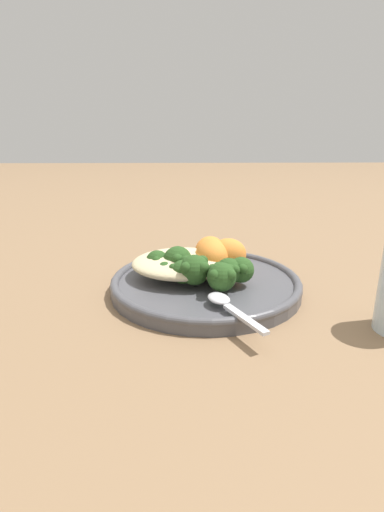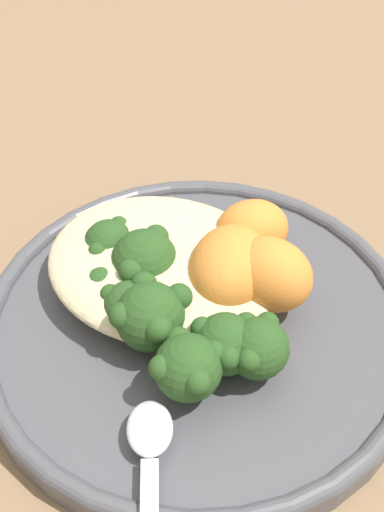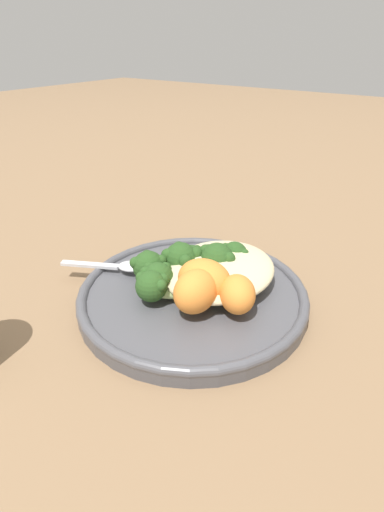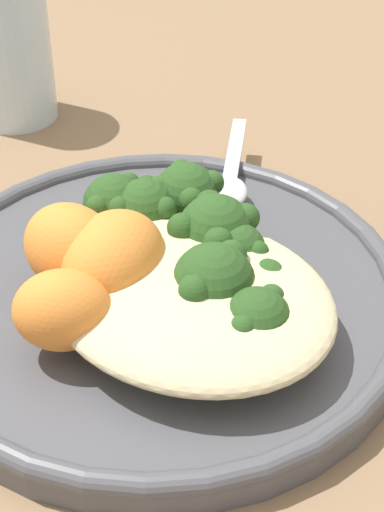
% 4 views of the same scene
% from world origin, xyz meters
% --- Properties ---
extents(ground_plane, '(4.00, 4.00, 0.00)m').
position_xyz_m(ground_plane, '(0.00, 0.00, 0.00)').
color(ground_plane, '#846647').
extents(plate, '(0.27, 0.27, 0.02)m').
position_xyz_m(plate, '(-0.00, 0.01, 0.01)').
color(plate, '#4C4C51').
rests_on(plate, ground_plane).
extents(quinoa_mound, '(0.15, 0.13, 0.03)m').
position_xyz_m(quinoa_mound, '(-0.03, 0.03, 0.04)').
color(quinoa_mound, beige).
rests_on(quinoa_mound, plate).
extents(broccoli_stalk_0, '(0.10, 0.04, 0.03)m').
position_xyz_m(broccoli_stalk_0, '(-0.06, 0.03, 0.04)').
color(broccoli_stalk_0, '#ADC675').
rests_on(broccoli_stalk_0, plate).
extents(broccoli_stalk_1, '(0.09, 0.06, 0.04)m').
position_xyz_m(broccoli_stalk_1, '(-0.04, 0.02, 0.04)').
color(broccoli_stalk_1, '#ADC675').
rests_on(broccoli_stalk_1, plate).
extents(broccoli_stalk_2, '(0.09, 0.06, 0.03)m').
position_xyz_m(broccoli_stalk_2, '(-0.04, 0.01, 0.03)').
color(broccoli_stalk_2, '#ADC675').
rests_on(broccoli_stalk_2, plate).
extents(broccoli_stalk_3, '(0.07, 0.09, 0.03)m').
position_xyz_m(broccoli_stalk_3, '(-0.02, 0.00, 0.04)').
color(broccoli_stalk_3, '#ADC675').
rests_on(broccoli_stalk_3, plate).
extents(broccoli_stalk_4, '(0.05, 0.11, 0.04)m').
position_xyz_m(broccoli_stalk_4, '(-0.01, -0.01, 0.04)').
color(broccoli_stalk_4, '#ADC675').
rests_on(broccoli_stalk_4, plate).
extents(broccoli_stalk_5, '(0.04, 0.12, 0.04)m').
position_xyz_m(broccoli_stalk_5, '(0.02, -0.02, 0.04)').
color(broccoli_stalk_5, '#ADC675').
rests_on(broccoli_stalk_5, plate).
extents(broccoli_stalk_6, '(0.06, 0.10, 0.04)m').
position_xyz_m(broccoli_stalk_6, '(0.02, -0.00, 0.04)').
color(broccoli_stalk_6, '#ADC675').
rests_on(broccoli_stalk_6, plate).
extents(broccoli_stalk_7, '(0.07, 0.08, 0.04)m').
position_xyz_m(broccoli_stalk_7, '(0.04, -0.00, 0.04)').
color(broccoli_stalk_7, '#ADC675').
rests_on(broccoli_stalk_7, plate).
extents(sweet_potato_chunk_0, '(0.06, 0.06, 0.04)m').
position_xyz_m(sweet_potato_chunk_0, '(0.01, 0.08, 0.04)').
color(sweet_potato_chunk_0, orange).
rests_on(sweet_potato_chunk_0, plate).
extents(sweet_potato_chunk_1, '(0.06, 0.05, 0.05)m').
position_xyz_m(sweet_potato_chunk_1, '(0.03, 0.04, 0.05)').
color(sweet_potato_chunk_1, orange).
rests_on(sweet_potato_chunk_1, plate).
extents(sweet_potato_chunk_2, '(0.06, 0.07, 0.05)m').
position_xyz_m(sweet_potato_chunk_2, '(0.01, 0.04, 0.05)').
color(sweet_potato_chunk_2, orange).
rests_on(sweet_potato_chunk_2, plate).
extents(spoon, '(0.06, 0.11, 0.01)m').
position_xyz_m(spoon, '(0.02, -0.08, 0.03)').
color(spoon, silver).
rests_on(spoon, plate).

